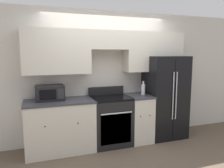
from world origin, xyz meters
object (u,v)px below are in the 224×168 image
object	(u,v)px
bottle	(143,89)
oven_range	(111,120)
refrigerator	(163,96)
microwave	(50,93)

from	to	relation	value
bottle	oven_range	bearing A→B (deg)	-178.36
refrigerator	bottle	bearing A→B (deg)	-173.94
oven_range	bottle	bearing A→B (deg)	1.64
refrigerator	microwave	size ratio (longest dim) A/B	3.45
refrigerator	bottle	world-z (taller)	refrigerator
refrigerator	bottle	xyz separation A→B (m)	(-0.51, -0.05, 0.20)
refrigerator	bottle	size ratio (longest dim) A/B	5.73
oven_range	bottle	distance (m)	0.91
refrigerator	oven_range	bearing A→B (deg)	-176.50
oven_range	refrigerator	bearing A→B (deg)	3.50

